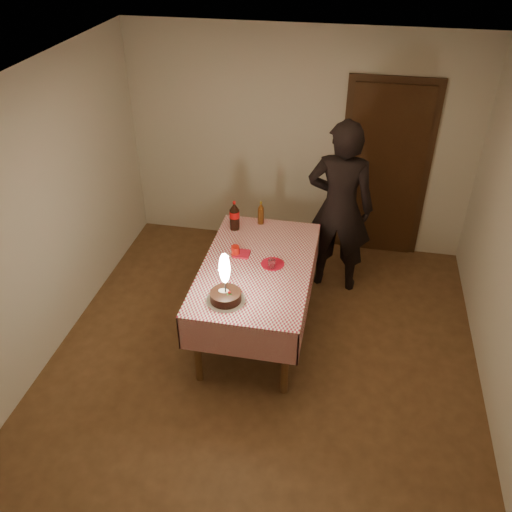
% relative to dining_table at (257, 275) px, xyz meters
% --- Properties ---
extents(ground, '(4.00, 4.50, 0.01)m').
position_rel_dining_table_xyz_m(ground, '(0.13, -0.44, -0.71)').
color(ground, brown).
rests_on(ground, ground).
extents(room_shell, '(4.04, 4.54, 2.62)m').
position_rel_dining_table_xyz_m(room_shell, '(0.17, -0.36, 0.95)').
color(room_shell, beige).
rests_on(room_shell, ground).
extents(dining_table, '(1.02, 1.72, 0.81)m').
position_rel_dining_table_xyz_m(dining_table, '(0.00, 0.00, 0.00)').
color(dining_table, brown).
rests_on(dining_table, ground).
extents(birthday_cake, '(0.34, 0.34, 0.48)m').
position_rel_dining_table_xyz_m(birthday_cake, '(-0.16, -0.56, 0.23)').
color(birthday_cake, white).
rests_on(birthday_cake, dining_table).
extents(red_plate, '(0.22, 0.22, 0.01)m').
position_rel_dining_table_xyz_m(red_plate, '(0.14, 0.04, 0.11)').
color(red_plate, '#B70C22').
rests_on(red_plate, dining_table).
extents(red_cup, '(0.08, 0.08, 0.10)m').
position_rel_dining_table_xyz_m(red_cup, '(-0.24, 0.12, 0.16)').
color(red_cup, red).
rests_on(red_cup, dining_table).
extents(clear_cup, '(0.07, 0.07, 0.09)m').
position_rel_dining_table_xyz_m(clear_cup, '(0.14, -0.02, 0.15)').
color(clear_cup, silver).
rests_on(clear_cup, dining_table).
extents(napkin_stack, '(0.15, 0.15, 0.02)m').
position_rel_dining_table_xyz_m(napkin_stack, '(-0.18, 0.14, 0.12)').
color(napkin_stack, '#B6142A').
rests_on(napkin_stack, dining_table).
extents(cola_bottle, '(0.10, 0.10, 0.32)m').
position_rel_dining_table_xyz_m(cola_bottle, '(-0.35, 0.60, 0.26)').
color(cola_bottle, black).
rests_on(cola_bottle, dining_table).
extents(amber_bottle_left, '(0.06, 0.06, 0.26)m').
position_rel_dining_table_xyz_m(amber_bottle_left, '(-0.11, 0.76, 0.23)').
color(amber_bottle_left, '#532C0E').
rests_on(amber_bottle_left, dining_table).
extents(photographer, '(0.73, 0.51, 1.93)m').
position_rel_dining_table_xyz_m(photographer, '(0.69, 0.97, 0.26)').
color(photographer, black).
rests_on(photographer, ground).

